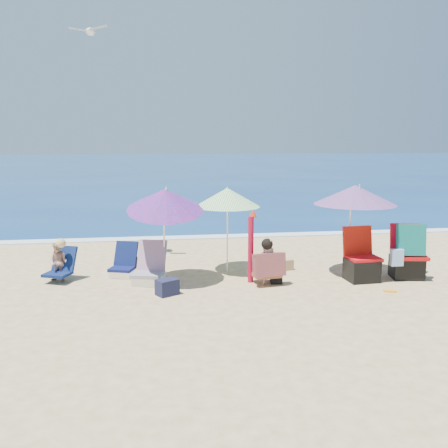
{
  "coord_description": "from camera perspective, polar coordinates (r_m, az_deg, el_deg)",
  "views": [
    {
      "loc": [
        -1.73,
        -8.75,
        2.79
      ],
      "look_at": [
        -0.3,
        1.0,
        1.1
      ],
      "focal_mm": 39.74,
      "sensor_mm": 36.0,
      "label": 1
    }
  ],
  "objects": [
    {
      "name": "umbrella_turquoise",
      "position": [
        10.36,
        14.84,
        3.26
      ],
      "size": [
        2.07,
        2.07,
        1.91
      ],
      "color": "silver",
      "rests_on": "ground"
    },
    {
      "name": "furled_umbrella",
      "position": [
        9.7,
        3.15,
        -2.14
      ],
      "size": [
        0.2,
        0.2,
        1.45
      ],
      "color": "#A00B26",
      "rests_on": "ground"
    },
    {
      "name": "umbrella_blue",
      "position": [
        9.52,
        -6.81,
        2.79
      ],
      "size": [
        1.51,
        1.57,
        2.02
      ],
      "color": "silver",
      "rests_on": "ground"
    },
    {
      "name": "bag_tan",
      "position": [
        10.82,
        7.18,
        -4.67
      ],
      "size": [
        0.31,
        0.26,
        0.23
      ],
      "color": "#9E845A",
      "rests_on": "ground"
    },
    {
      "name": "bag_navy_a",
      "position": [
        9.11,
        -6.56,
        -7.22
      ],
      "size": [
        0.46,
        0.42,
        0.29
      ],
      "color": "#181B36",
      "rests_on": "ground"
    },
    {
      "name": "bag_black_b",
      "position": [
        9.8,
        6.01,
        -6.33
      ],
      "size": [
        0.24,
        0.18,
        0.17
      ],
      "color": "black",
      "rests_on": "ground"
    },
    {
      "name": "orange_item",
      "position": [
        9.75,
        18.55,
        -7.32
      ],
      "size": [
        0.25,
        0.17,
        0.03
      ],
      "color": "orange",
      "rests_on": "ground"
    },
    {
      "name": "foam",
      "position": [
        14.23,
        -1.2,
        -1.49
      ],
      "size": [
        120.0,
        0.5,
        0.04
      ],
      "color": "white",
      "rests_on": "ground"
    },
    {
      "name": "camp_chair_right",
      "position": [
        10.7,
        20.32,
        -3.72
      ],
      "size": [
        0.87,
        0.78,
        1.15
      ],
      "color": "#B70D0D",
      "rests_on": "ground"
    },
    {
      "name": "ground",
      "position": [
        9.35,
        2.74,
        -7.65
      ],
      "size": [
        120.0,
        120.0,
        0.0
      ],
      "color": "#D8BC84",
      "rests_on": "ground"
    },
    {
      "name": "chair_rainbow",
      "position": [
        9.87,
        -8.57,
        -5.51
      ],
      "size": [
        0.75,
        0.85,
        0.8
      ],
      "color": "#CF6B49",
      "rests_on": "ground"
    },
    {
      "name": "bag_black_a",
      "position": [
        11.06,
        -10.9,
        -4.42
      ],
      "size": [
        0.39,
        0.33,
        0.24
      ],
      "color": "black",
      "rests_on": "ground"
    },
    {
      "name": "umbrella_striped",
      "position": [
        10.28,
        0.38,
        3.08
      ],
      "size": [
        1.46,
        1.46,
        1.83
      ],
      "color": "white",
      "rests_on": "ground"
    },
    {
      "name": "sea",
      "position": [
        53.85,
        -6.54,
        6.66
      ],
      "size": [
        120.0,
        80.0,
        0.12
      ],
      "color": "navy",
      "rests_on": "ground"
    },
    {
      "name": "chair_navy",
      "position": [
        10.49,
        -11.51,
        -4.88
      ],
      "size": [
        0.65,
        0.74,
        0.68
      ],
      "color": "#0D144A",
      "rests_on": "ground"
    },
    {
      "name": "camp_chair_left",
      "position": [
        10.29,
        15.51,
        -4.53
      ],
      "size": [
        0.66,
        0.65,
        1.06
      ],
      "color": "red",
      "rests_on": "ground"
    },
    {
      "name": "seagull",
      "position": [
        11.8,
        -15.14,
        20.6
      ],
      "size": [
        0.88,
        0.65,
        0.16
      ],
      "color": "silver"
    },
    {
      "name": "person_center",
      "position": [
        9.61,
        5.06,
        -4.44
      ],
      "size": [
        0.65,
        0.59,
        0.92
      ],
      "color": "tan",
      "rests_on": "ground"
    },
    {
      "name": "person_left",
      "position": [
        10.36,
        -18.43,
        -4.15
      ],
      "size": [
        0.68,
        0.72,
        0.87
      ],
      "color": "tan",
      "rests_on": "ground"
    }
  ]
}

